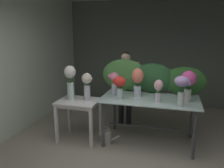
% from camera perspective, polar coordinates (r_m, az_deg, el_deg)
% --- Properties ---
extents(ground_plane, '(8.71, 8.71, 0.00)m').
position_cam_1_polar(ground_plane, '(4.96, 6.75, -11.21)').
color(ground_plane, '#9E9384').
extents(wall_back, '(4.82, 0.12, 2.87)m').
position_cam_1_polar(wall_back, '(6.52, 9.86, 7.63)').
color(wall_back, slate).
rests_on(wall_back, ground).
extents(wall_left, '(0.12, 4.08, 2.87)m').
position_cam_1_polar(wall_left, '(5.46, -18.77, 6.10)').
color(wall_left, silver).
rests_on(wall_left, ground).
extents(display_table_glass, '(1.73, 0.99, 0.87)m').
position_cam_1_polar(display_table_glass, '(4.19, 9.44, -5.16)').
color(display_table_glass, silver).
rests_on(display_table_glass, ground).
extents(side_table_white, '(0.76, 0.61, 0.78)m').
position_cam_1_polar(side_table_white, '(4.31, -8.35, -5.42)').
color(side_table_white, white).
rests_on(side_table_white, ground).
extents(florist, '(0.59, 0.24, 1.60)m').
position_cam_1_polar(florist, '(4.90, 3.35, 0.76)').
color(florist, '#232328').
rests_on(florist, ground).
extents(foliage_backdrop, '(1.98, 0.30, 0.63)m').
position_cam_1_polar(foliage_backdrop, '(4.45, 9.77, 1.55)').
color(foliage_backdrop, '#477F3D').
rests_on(foliage_backdrop, display_table_glass).
extents(vase_rosy_dahlias, '(0.21, 0.18, 0.43)m').
position_cam_1_polar(vase_rosy_dahlias, '(4.21, 0.47, 0.70)').
color(vase_rosy_dahlias, silver).
rests_on(vase_rosy_dahlias, display_table_glass).
extents(vase_fuchsia_anemones, '(0.28, 0.26, 0.53)m').
position_cam_1_polar(vase_fuchsia_anemones, '(4.03, 18.61, 0.54)').
color(vase_fuchsia_anemones, silver).
rests_on(vase_fuchsia_anemones, display_table_glass).
extents(vase_coral_hydrangea, '(0.22, 0.22, 0.52)m').
position_cam_1_polar(vase_coral_hydrangea, '(4.13, 6.43, 0.94)').
color(vase_coral_hydrangea, silver).
rests_on(vase_coral_hydrangea, display_table_glass).
extents(vase_blush_stock, '(0.15, 0.15, 0.39)m').
position_cam_1_polar(vase_blush_stock, '(3.87, 11.53, -1.30)').
color(vase_blush_stock, silver).
rests_on(vase_blush_stock, display_table_glass).
extents(vase_lilac_tulips, '(0.25, 0.24, 0.49)m').
position_cam_1_polar(vase_lilac_tulips, '(3.71, 17.08, -0.52)').
color(vase_lilac_tulips, silver).
rests_on(vase_lilac_tulips, display_table_glass).
extents(vase_scarlet_lilies, '(0.23, 0.21, 0.41)m').
position_cam_1_polar(vase_scarlet_lilies, '(3.94, 1.89, -0.17)').
color(vase_scarlet_lilies, silver).
rests_on(vase_scarlet_lilies, display_table_glass).
extents(vase_white_roses_tall, '(0.22, 0.21, 0.65)m').
position_cam_1_polar(vase_white_roses_tall, '(4.25, -10.41, 1.09)').
color(vase_white_roses_tall, silver).
rests_on(vase_white_roses_tall, side_table_white).
extents(vase_cream_lisianthus_tall, '(0.22, 0.19, 0.51)m').
position_cam_1_polar(vase_cream_lisianthus_tall, '(4.20, -6.34, -0.12)').
color(vase_cream_lisianthus_tall, silver).
rests_on(vase_cream_lisianthus_tall, side_table_white).
extents(watering_can, '(0.35, 0.18, 0.34)m').
position_cam_1_polar(watering_can, '(4.31, -1.41, -13.17)').
color(watering_can, '#B7B2A8').
rests_on(watering_can, ground).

